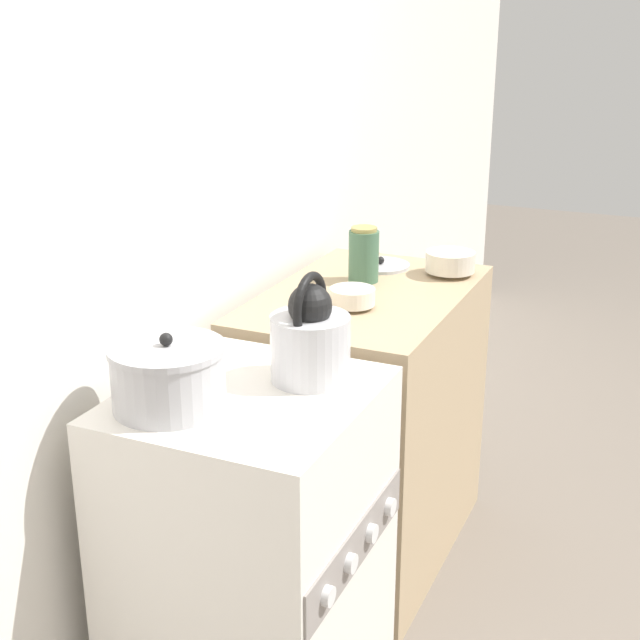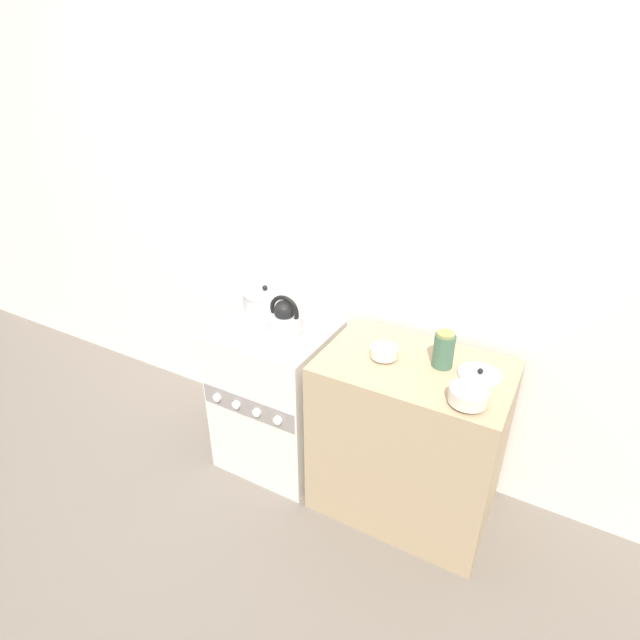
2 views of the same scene
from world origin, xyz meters
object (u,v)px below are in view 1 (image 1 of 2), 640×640
(kettle, at_px, (311,338))
(cooking_pot, at_px, (168,376))
(enamel_bowl, at_px, (450,262))
(storage_jar, at_px, (364,255))
(stove, at_px, (252,557))
(small_ceramic_bowl, at_px, (352,297))
(loose_pot_lid, at_px, (381,265))

(kettle, distance_m, cooking_pot, 0.33)
(enamel_bowl, relative_size, storage_jar, 0.91)
(stove, bearing_deg, small_ceramic_bowl, -0.46)
(kettle, xyz_separation_m, storage_jar, (0.71, 0.15, -0.00))
(cooking_pot, relative_size, storage_jar, 1.48)
(small_ceramic_bowl, bearing_deg, cooking_pot, 170.56)
(kettle, relative_size, storage_jar, 1.52)
(loose_pot_lid, bearing_deg, small_ceramic_bowl, -170.33)
(enamel_bowl, bearing_deg, loose_pot_lid, 90.73)
(small_ceramic_bowl, bearing_deg, stove, 179.54)
(cooking_pot, xyz_separation_m, storage_jar, (0.97, -0.06, 0.02))
(cooking_pot, relative_size, enamel_bowl, 1.62)
(cooking_pot, bearing_deg, small_ceramic_bowl, -9.44)
(small_ceramic_bowl, relative_size, storage_jar, 0.75)
(storage_jar, bearing_deg, cooking_pot, 176.71)
(enamel_bowl, height_order, storage_jar, storage_jar)
(kettle, height_order, small_ceramic_bowl, kettle)
(stove, height_order, kettle, kettle)
(enamel_bowl, xyz_separation_m, storage_jar, (-0.17, 0.22, 0.04))
(kettle, bearing_deg, cooking_pot, 140.85)
(enamel_bowl, relative_size, loose_pot_lid, 0.82)
(kettle, bearing_deg, loose_pot_lid, 10.20)
(kettle, distance_m, loose_pot_lid, 0.90)
(small_ceramic_bowl, distance_m, loose_pot_lid, 0.42)
(enamel_bowl, bearing_deg, stove, 171.01)
(kettle, relative_size, cooking_pot, 1.03)
(kettle, height_order, cooking_pot, kettle)
(kettle, xyz_separation_m, cooking_pot, (-0.26, 0.21, -0.03))
(loose_pot_lid, bearing_deg, stove, -176.28)
(small_ceramic_bowl, height_order, storage_jar, storage_jar)
(loose_pot_lid, bearing_deg, cooking_pot, 177.48)
(stove, distance_m, small_ceramic_bowl, 0.75)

